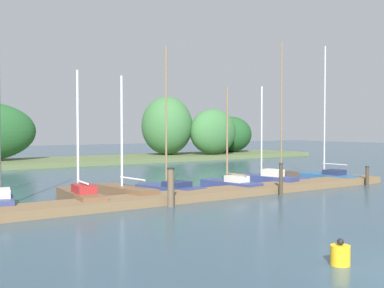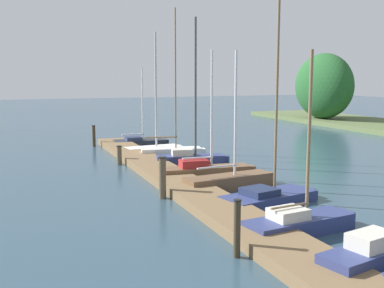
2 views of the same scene
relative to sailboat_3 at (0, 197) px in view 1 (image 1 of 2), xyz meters
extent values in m
cube|color=brown|center=(5.47, -2.27, -0.28)|extent=(29.57, 1.80, 0.35)
cube|color=#56663D|center=(5.47, 21.64, -0.25)|extent=(64.00, 8.00, 0.40)
ellipsoid|color=#1E4C23|center=(30.58, 22.94, 1.95)|extent=(4.61, 4.38, 4.01)
ellipsoid|color=#386B38|center=(25.83, 20.17, 2.30)|extent=(5.33, 3.56, 4.71)
ellipsoid|color=#386B38|center=(21.67, 22.53, 2.92)|extent=(5.11, 5.52, 5.95)
cube|color=navy|center=(-0.02, -0.10, -0.20)|extent=(1.68, 3.55, 0.51)
cube|color=navy|center=(0.31, 1.41, -0.22)|extent=(0.70, 0.95, 0.43)
cube|color=beige|center=(-0.11, -0.52, 0.22)|extent=(0.92, 1.16, 0.33)
cube|color=brown|center=(3.08, -0.61, -0.20)|extent=(1.35, 4.14, 0.52)
cube|color=brown|center=(3.24, 1.22, -0.22)|extent=(0.64, 1.06, 0.44)
cube|color=maroon|center=(3.04, -1.11, 0.23)|extent=(0.85, 1.28, 0.34)
cylinder|color=silver|center=(3.11, -0.30, 2.62)|extent=(0.10, 0.10, 5.11)
cylinder|color=silver|center=(3.05, -0.93, 0.47)|extent=(0.21, 1.41, 0.08)
cube|color=brown|center=(5.26, -0.47, -0.18)|extent=(1.43, 3.83, 0.55)
cube|color=brown|center=(5.05, 1.20, -0.21)|extent=(0.65, 0.99, 0.47)
cylinder|color=silver|center=(5.23, -0.19, 2.58)|extent=(0.10, 0.10, 4.96)
cylinder|color=silver|center=(5.33, -1.01, 0.49)|extent=(0.30, 1.82, 0.07)
cube|color=navy|center=(7.83, -0.13, -0.26)|extent=(2.15, 3.79, 0.38)
cube|color=navy|center=(7.48, 1.44, -0.28)|extent=(0.94, 1.04, 0.32)
cube|color=#1E2847|center=(7.93, -0.56, 0.05)|extent=(1.25, 1.28, 0.25)
cylinder|color=#7F6647|center=(7.77, 0.13, 3.29)|extent=(0.09, 0.09, 6.73)
cube|color=navy|center=(10.94, -0.94, -0.21)|extent=(1.50, 3.50, 0.48)
cube|color=navy|center=(10.74, 0.58, -0.24)|extent=(0.69, 0.92, 0.41)
cube|color=beige|center=(10.99, -1.36, 0.18)|extent=(0.93, 1.11, 0.31)
cylinder|color=#7F6647|center=(10.91, -0.68, 2.41)|extent=(0.10, 0.10, 4.77)
cylinder|color=#7F6647|center=(10.99, -1.29, 0.41)|extent=(0.24, 1.36, 0.06)
cube|color=navy|center=(13.75, -0.50, -0.17)|extent=(1.70, 3.77, 0.57)
cube|color=navy|center=(13.40, 1.10, -0.20)|extent=(0.70, 1.00, 0.48)
cube|color=beige|center=(13.85, -0.95, 0.30)|extent=(0.92, 1.22, 0.37)
cylinder|color=silver|center=(13.69, -0.24, 2.55)|extent=(0.08, 0.08, 4.87)
cube|color=navy|center=(15.68, 0.05, -0.25)|extent=(1.89, 3.48, 0.41)
cube|color=navy|center=(15.97, 1.51, -0.27)|extent=(0.85, 0.94, 0.35)
cube|color=#3D3328|center=(15.60, -0.35, 0.09)|extent=(1.13, 1.16, 0.27)
cylinder|color=#7F6647|center=(15.73, 0.29, 3.81)|extent=(0.09, 0.09, 7.71)
cube|color=#285684|center=(18.35, -0.95, -0.24)|extent=(1.75, 3.61, 0.43)
cube|color=#285684|center=(18.15, 0.60, -0.26)|extent=(0.83, 0.95, 0.37)
cube|color=#1E2847|center=(18.41, -1.38, 0.12)|extent=(1.11, 1.16, 0.28)
cylinder|color=#B7B7BC|center=(18.32, -0.69, 3.76)|extent=(0.09, 0.09, 7.57)
cylinder|color=#B7B7BC|center=(18.41, -1.40, 0.58)|extent=(0.27, 1.59, 0.07)
cylinder|color=brown|center=(5.79, -3.44, 0.31)|extent=(0.27, 0.27, 1.53)
cylinder|color=black|center=(5.79, -3.44, 1.09)|extent=(0.31, 0.31, 0.04)
cylinder|color=#3D3323|center=(11.96, -3.46, 0.27)|extent=(0.18, 0.18, 1.45)
cylinder|color=black|center=(11.96, -3.46, 1.02)|extent=(0.20, 0.20, 0.04)
cylinder|color=#3D3323|center=(18.68, -3.41, 0.05)|extent=(0.18, 0.18, 1.01)
cylinder|color=black|center=(18.68, -3.41, 0.57)|extent=(0.21, 0.21, 0.04)
cylinder|color=gold|center=(4.56, -12.76, -0.22)|extent=(0.46, 0.46, 0.47)
sphere|color=black|center=(4.56, -12.76, 0.09)|extent=(0.16, 0.16, 0.16)
camera|label=1|loc=(-4.66, -20.02, 2.75)|focal=45.63mm
camera|label=2|loc=(22.14, -8.62, 4.07)|focal=44.32mm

